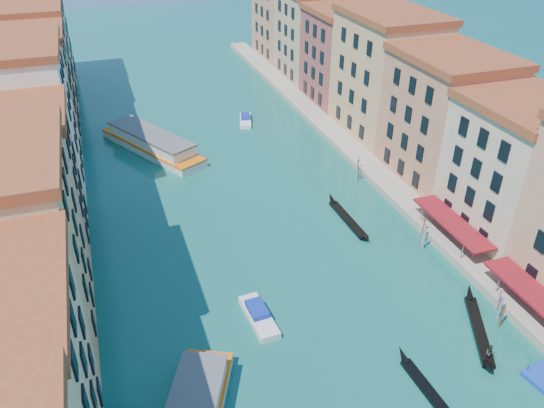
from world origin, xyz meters
The scene contains 10 objects.
left_bank_palazzos centered at (-26.00, 64.68, 9.71)m, with size 12.80×128.40×21.00m.
right_bank_palazzos centered at (30.00, 65.00, 9.75)m, with size 12.80×128.40×21.00m.
quay centered at (22.00, 65.00, 0.50)m, with size 4.00×140.00×1.00m, color #A29B82.
mooring_poles_right centered at (19.10, 28.80, 1.30)m, with size 1.44×54.24×3.20m.
vaporetto_far centered at (-8.95, 77.15, 1.48)m, with size 14.82×21.81×3.28m.
gondola_fore centered at (7.18, 19.69, 0.37)m, with size 1.39×11.11×2.22m.
gondola_right centered at (15.89, 24.74, 0.48)m, with size 6.36×11.58×2.49m.
gondola_far centered at (12.49, 47.70, 0.35)m, with size 1.30×12.05×1.71m.
motorboat_mid centered at (-4.21, 33.81, 0.53)m, with size 2.55×6.76×1.37m.
motorboat_far centered at (9.15, 83.98, 0.51)m, with size 3.62×6.63×1.31m.
Camera 1 is at (-15.86, -4.66, 38.51)m, focal length 35.00 mm.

